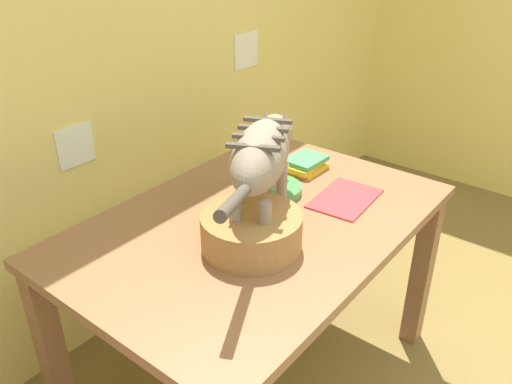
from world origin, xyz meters
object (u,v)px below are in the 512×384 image
(coffee_mug, at_px, (275,173))
(magazine, at_px, (345,198))
(wicker_basket, at_px, (251,231))
(cat, at_px, (262,155))
(book_stack, at_px, (304,164))
(dining_table, at_px, (256,242))
(saucer_bowl, at_px, (274,189))

(coffee_mug, bearing_deg, magazine, -62.91)
(wicker_basket, bearing_deg, cat, 24.52)
(cat, bearing_deg, magazine, 41.66)
(book_stack, bearing_deg, magazine, -113.59)
(dining_table, height_order, magazine, magazine)
(dining_table, bearing_deg, book_stack, 11.39)
(coffee_mug, bearing_deg, cat, -154.02)
(cat, height_order, book_stack, cat)
(saucer_bowl, height_order, magazine, saucer_bowl)
(saucer_bowl, distance_m, wicker_basket, 0.35)
(saucer_bowl, bearing_deg, magazine, -62.09)
(cat, distance_m, magazine, 0.41)
(book_stack, bearing_deg, cat, -164.44)
(cat, relative_size, magazine, 2.59)
(coffee_mug, bearing_deg, saucer_bowl, 180.00)
(cat, distance_m, wicker_basket, 0.23)
(cat, relative_size, coffee_mug, 5.51)
(wicker_basket, bearing_deg, saucer_bowl, 25.71)
(dining_table, relative_size, coffee_mug, 10.19)
(cat, distance_m, book_stack, 0.49)
(saucer_bowl, height_order, coffee_mug, coffee_mug)
(saucer_bowl, relative_size, wicker_basket, 0.66)
(cat, xyz_separation_m, magazine, (0.31, -0.13, -0.24))
(saucer_bowl, relative_size, magazine, 0.75)
(saucer_bowl, distance_m, book_stack, 0.23)
(dining_table, xyz_separation_m, wicker_basket, (-0.14, -0.09, 0.15))
(saucer_bowl, height_order, book_stack, book_stack)
(dining_table, distance_m, cat, 0.33)
(coffee_mug, bearing_deg, book_stack, 5.11)
(dining_table, bearing_deg, wicker_basket, -146.35)
(coffee_mug, distance_m, magazine, 0.26)
(cat, xyz_separation_m, wicker_basket, (-0.12, -0.06, -0.18))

